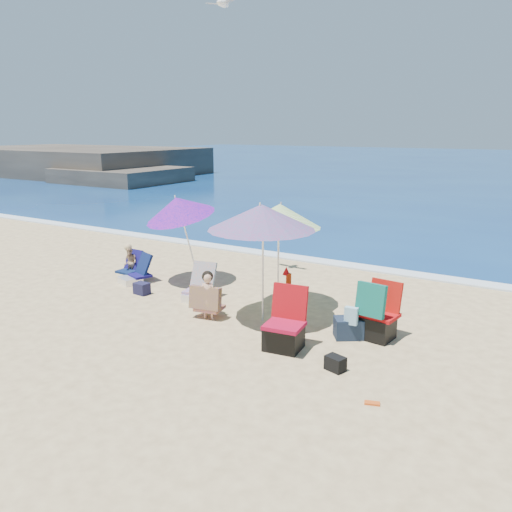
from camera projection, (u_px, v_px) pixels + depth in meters
The scene contains 18 objects.
ground at pixel (240, 336), 8.46m from camera, with size 120.00×120.00×0.00m.
foam at pixel (353, 266), 12.69m from camera, with size 120.00×0.50×0.04m.
headland at pixel (78, 166), 38.46m from camera, with size 20.50×11.50×2.60m.
umbrella_turquoise at pixel (261, 217), 8.67m from camera, with size 1.98×1.98×2.11m.
umbrella_striped at pixel (280, 216), 9.39m from camera, with size 1.77×1.77×2.02m.
umbrella_blue at pixel (178, 207), 10.97m from camera, with size 1.96×2.00×2.05m.
furled_umbrella at pixel (288, 298), 8.33m from camera, with size 0.15×0.12×1.17m.
chair_navy at pixel (136, 275), 11.35m from camera, with size 0.70×0.77×0.63m.
chair_rainbow at pixel (199, 290), 10.20m from camera, with size 0.62×0.73×0.71m.
camp_chair_left at pixel (285, 331), 7.90m from camera, with size 0.66×0.67×0.98m.
camp_chair_right at pixel (376, 318), 8.26m from camera, with size 0.76×0.71×0.98m.
person_center at pixel (207, 297), 9.14m from camera, with size 0.60×0.50×0.84m.
person_left at pixel (130, 262), 11.72m from camera, with size 0.45×0.55×0.78m.
bag_navy_a at pixel (142, 288), 10.57m from camera, with size 0.33×0.25×0.24m.
bag_navy_b at pixel (348, 328), 8.35m from camera, with size 0.55×0.52×0.33m.
bag_black_b at pixel (335, 363), 7.23m from camera, with size 0.31×0.26×0.21m.
orange_item at pixel (372, 403), 6.36m from camera, with size 0.21×0.14×0.03m.
seagull at pixel (223, 3), 10.40m from camera, with size 0.80×0.38×0.14m.
Camera 1 is at (4.34, -6.61, 3.31)m, focal length 36.17 mm.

